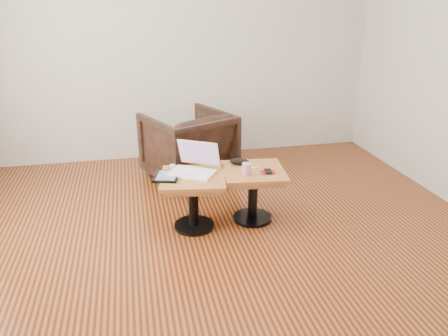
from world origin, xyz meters
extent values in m
cube|color=#491609|center=(0.00, 0.00, 0.00)|extent=(4.50, 4.50, 0.01)
cube|color=#BAB7B4|center=(0.00, 2.25, 1.35)|extent=(4.50, 0.02, 2.70)
cylinder|color=black|center=(-0.21, 0.38, 0.01)|extent=(0.34, 0.34, 0.03)
cylinder|color=black|center=(-0.21, 0.38, 0.23)|extent=(0.09, 0.09, 0.41)
cube|color=#A86B46|center=(-0.21, 0.38, 0.42)|extent=(0.55, 0.55, 0.04)
cube|color=brown|center=(-0.21, 0.38, 0.46)|extent=(0.59, 0.59, 0.03)
cylinder|color=black|center=(0.32, 0.41, 0.01)|extent=(0.34, 0.34, 0.03)
cylinder|color=black|center=(0.32, 0.41, 0.23)|extent=(0.09, 0.09, 0.41)
cube|color=#A86B46|center=(0.32, 0.41, 0.42)|extent=(0.53, 0.53, 0.04)
cube|color=brown|center=(0.32, 0.41, 0.46)|extent=(0.57, 0.57, 0.03)
cube|color=white|center=(-0.21, 0.42, 0.48)|extent=(0.44, 0.40, 0.02)
cube|color=silver|center=(-0.19, 0.46, 0.49)|extent=(0.32, 0.26, 0.00)
cube|color=silver|center=(-0.25, 0.36, 0.49)|extent=(0.12, 0.11, 0.00)
cube|color=white|center=(-0.13, 0.56, 0.61)|extent=(0.35, 0.26, 0.23)
cube|color=brown|center=(-0.13, 0.56, 0.61)|extent=(0.31, 0.22, 0.19)
cube|color=black|center=(-0.42, 0.40, 0.48)|extent=(0.26, 0.29, 0.02)
cube|color=#191E38|center=(-0.42, 0.40, 0.49)|extent=(0.21, 0.24, 0.00)
cube|color=white|center=(-0.35, 0.62, 0.49)|extent=(0.05, 0.05, 0.02)
ellipsoid|color=black|center=(0.23, 0.56, 0.50)|extent=(0.19, 0.14, 0.06)
cylinder|color=#DB3974|center=(0.23, 0.32, 0.52)|extent=(0.10, 0.10, 0.10)
sphere|color=white|center=(0.33, 0.45, 0.48)|extent=(0.01, 0.01, 0.01)
sphere|color=white|center=(0.35, 0.46, 0.48)|extent=(0.01, 0.01, 0.01)
sphere|color=white|center=(0.32, 0.46, 0.48)|extent=(0.01, 0.01, 0.01)
sphere|color=white|center=(0.36, 0.44, 0.48)|extent=(0.01, 0.01, 0.01)
sphere|color=white|center=(0.31, 0.43, 0.48)|extent=(0.01, 0.01, 0.01)
sphere|color=white|center=(0.34, 0.42, 0.48)|extent=(0.01, 0.01, 0.01)
cylinder|color=white|center=(0.33, 0.45, 0.47)|extent=(0.07, 0.04, 0.00)
cube|color=maroon|center=(0.42, 0.33, 0.48)|extent=(0.13, 0.10, 0.01)
cube|color=black|center=(0.42, 0.33, 0.48)|extent=(0.07, 0.11, 0.01)
imported|color=black|center=(-0.10, 1.45, 0.37)|extent=(1.06, 1.07, 0.74)
camera|label=1|loc=(-0.66, -2.90, 1.85)|focal=35.00mm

